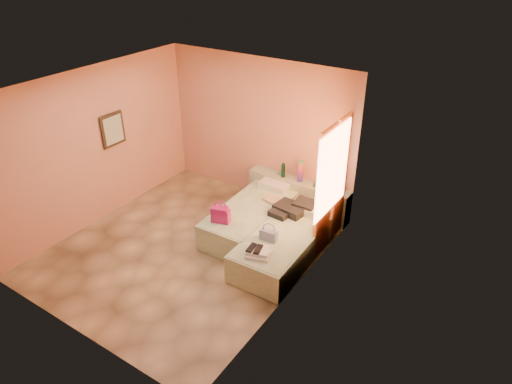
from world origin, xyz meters
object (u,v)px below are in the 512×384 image
headboard_ledge (298,196)px  magenta_handbag (221,214)px  towel_stack (259,253)px  bed_left (251,218)px  water_bottle (283,170)px  bed_right (283,246)px  green_book (319,185)px  flower_vase (340,185)px  blue_handbag (269,235)px

headboard_ledge → magenta_handbag: bearing=-107.1°
towel_stack → bed_left: bearing=128.0°
water_bottle → towel_stack: bearing=-68.9°
bed_right → green_book: size_ratio=10.23×
headboard_ledge → bed_right: 1.55m
headboard_ledge → bed_left: (-0.38, -1.05, -0.08)m
bed_right → flower_vase: size_ratio=8.77×
headboard_ledge → towel_stack: 2.23m
bed_right → water_bottle: bearing=119.4°
flower_vase → blue_handbag: flower_vase is taller
bed_left → magenta_handbag: 0.80m
magenta_handbag → water_bottle: bearing=65.4°
flower_vase → towel_stack: 2.27m
water_bottle → green_book: bearing=2.7°
flower_vase → towel_stack: bearing=-97.5°
bed_left → towel_stack: size_ratio=5.71×
bed_right → water_bottle: water_bottle is taller
flower_vase → magenta_handbag: bearing=-126.2°
water_bottle → flower_vase: size_ratio=1.21×
blue_handbag → bed_left: bearing=133.9°
bed_right → headboard_ledge: bearing=108.4°
water_bottle → magenta_handbag: water_bottle is taller
bed_left → blue_handbag: size_ratio=7.28×
water_bottle → towel_stack: size_ratio=0.79×
green_book → magenta_handbag: 1.98m
green_book → towel_stack: green_book is taller
bed_right → green_book: bearing=93.1°
water_bottle → magenta_handbag: 1.72m
flower_vase → water_bottle: bearing=-174.9°
blue_handbag → towel_stack: bearing=-83.5°
bed_left → towel_stack: (0.87, -1.11, 0.30)m
green_book → blue_handbag: green_book is taller
blue_handbag → towel_stack: size_ratio=0.79×
bed_left → bed_right: same height
water_bottle → towel_stack: water_bottle is taller
headboard_ledge → green_book: size_ratio=10.49×
bed_left → bed_right: bearing=-25.7°
magenta_handbag → blue_handbag: bearing=-18.8°
headboard_ledge → bed_right: headboard_ledge is taller
bed_right → towel_stack: (-0.03, -0.71, 0.30)m
headboard_ledge → blue_handbag: (0.41, -1.74, 0.26)m
bed_right → towel_stack: 0.77m
headboard_ledge → towel_stack: size_ratio=5.86×
bed_left → green_book: green_book is taller
headboard_ledge → blue_handbag: blue_handbag is taller
magenta_handbag → green_book: bearing=43.8°
bed_right → green_book: green_book is taller
bed_left → flower_vase: 1.70m
flower_vase → blue_handbag: (-0.38, -1.82, -0.18)m
water_bottle → blue_handbag: bearing=-66.7°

